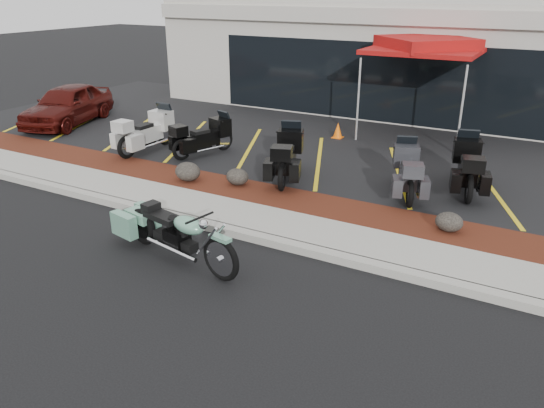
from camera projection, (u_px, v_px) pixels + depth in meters
The scene contains 18 objects.
ground at pixel (194, 250), 9.78m from camera, with size 90.00×90.00×0.00m, color black.
curb at pixel (221, 228), 10.48m from camera, with size 24.00×0.25×0.15m, color gray.
sidewalk at pixel (240, 216), 11.04m from camera, with size 24.00×1.20×0.15m, color gray.
mulch_bed at pixel (268, 197), 12.01m from camera, with size 24.00×1.20×0.16m, color #3A190D.
upper_lot at pixel (353, 141), 16.39m from camera, with size 26.00×9.60×0.15m, color black.
dealership_building at pixel (413, 55), 20.72m from camera, with size 18.00×8.16×4.00m.
boulder_left at pixel (188, 172), 12.71m from camera, with size 0.64×0.53×0.45m, color black.
boulder_mid at pixel (237, 177), 12.46m from camera, with size 0.55×0.46×0.39m, color black.
boulder_right at pixel (449, 222), 10.11m from camera, with size 0.52×0.44×0.37m, color black.
hero_cruiser at pixel (221, 252), 8.59m from camera, with size 2.96×0.75×1.04m, color #659D82, non-canonical shape.
touring_white at pixel (165, 124), 15.45m from camera, with size 2.15×0.82×1.25m, color beige, non-canonical shape.
touring_black_front at pixel (224, 131), 14.97m from camera, with size 1.95×0.75×1.14m, color black, non-canonical shape.
touring_black_mid at pixel (291, 145), 13.40m from camera, with size 2.19×0.84×1.27m, color black, non-canonical shape.
touring_grey at pixel (405, 160), 12.40m from camera, with size 2.02×0.77×1.17m, color #313136, non-canonical shape.
touring_black_rear at pixel (466, 155), 12.64m from camera, with size 2.16×0.82×1.25m, color black, non-canonical shape.
parked_car at pixel (67, 104), 17.80m from camera, with size 1.56×3.89×1.32m, color #3F0C09.
traffic_cone at pixel (338, 130), 16.32m from camera, with size 0.29×0.29×0.48m, color #FD6608.
popup_canopy at pixel (426, 46), 15.71m from camera, with size 3.35×3.35×2.96m.
Camera 1 is at (5.46, -6.93, 4.54)m, focal length 35.00 mm.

